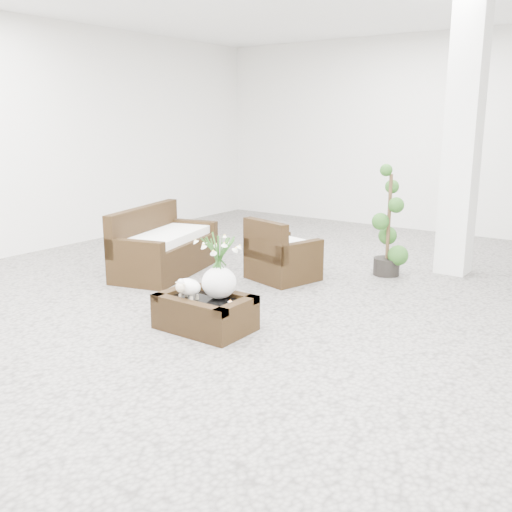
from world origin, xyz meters
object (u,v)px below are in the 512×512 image
Objects in this scene: armchair at (283,249)px; topiary at (389,222)px; coffee_table at (205,314)px; loveseat at (166,241)px.

topiary reaches higher than armchair.
coffee_table is at bearing 116.19° from armchair.
topiary is (1.00, 0.98, 0.32)m from armchair.
loveseat reaches higher than coffee_table.
armchair is at bearing -81.48° from loveseat.
topiary reaches higher than coffee_table.
coffee_table is 1.13× the size of armchair.
coffee_table is 0.55× the size of loveseat.
coffee_table is at bearing -102.15° from topiary.
loveseat is at bearing 38.89° from armchair.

